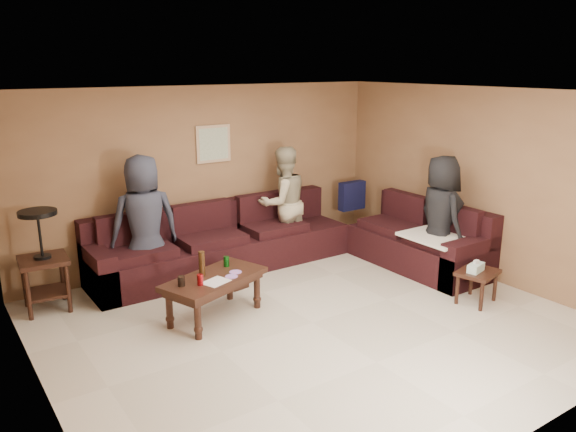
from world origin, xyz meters
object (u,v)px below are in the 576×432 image
Objects in this scene: side_table_right at (477,275)px; end_table_left at (43,259)px; coffee_table at (214,283)px; waste_bin at (236,277)px; person_left at (145,223)px; person_middle at (283,203)px; sectional_sofa at (294,246)px; person_right at (440,217)px.

end_table_left is at bearing 147.88° from side_table_right.
waste_bin is (0.63, 0.64, -0.28)m from coffee_table.
person_middle is at bearing -171.67° from person_left.
end_table_left reaches higher than coffee_table.
sectional_sofa is 8.20× the size of side_table_right.
sectional_sofa is at bearing 7.87° from waste_bin.
person_left is 3.84m from person_right.
sectional_sofa is 3.21m from end_table_left.
waste_bin is at bearing 45.38° from coffee_table.
sectional_sofa reaches higher than waste_bin.
end_table_left is 4.96m from person_right.
waste_bin is 0.17× the size of person_middle.
coffee_table reaches higher than side_table_right.
coffee_table is 0.94m from waste_bin.
waste_bin is 0.17× the size of person_right.
person_middle is 1.00× the size of person_right.
person_right is (0.33, 0.89, 0.46)m from side_table_right.
coffee_table is 0.76× the size of person_left.
end_table_left is (-1.51, 1.30, 0.21)m from coffee_table.
waste_bin is 1.51m from person_middle.
side_table_right is at bearing 110.27° from person_middle.
coffee_table is 2.32× the size of side_table_right.
end_table_left is at bearing 163.01° from waste_bin.
end_table_left reaches higher than waste_bin.
coffee_table is 3.10m from side_table_right.
waste_bin is at bearing 136.45° from side_table_right.
sectional_sofa is 16.49× the size of waste_bin.
side_table_right is 0.35× the size of person_middle.
coffee_table reaches higher than waste_bin.
side_table_right is (4.28, -2.69, -0.27)m from end_table_left.
person_right reaches higher than sectional_sofa.
coffee_table is 1.38m from person_left.
coffee_table is 3.17m from person_right.
person_right is at bearing -9.22° from coffee_table.
person_middle reaches higher than person_right.
end_table_left is 5.07m from side_table_right.
side_table_right is 0.35× the size of person_right.
person_left reaches higher than sectional_sofa.
person_right is (1.30, -1.82, -0.00)m from person_middle.
coffee_table is (-1.64, -0.78, 0.09)m from sectional_sofa.
person_right is (2.47, -1.15, 0.68)m from waste_bin.
person_middle reaches higher than side_table_right.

